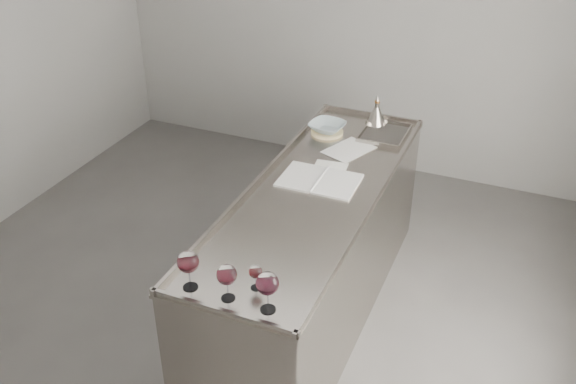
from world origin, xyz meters
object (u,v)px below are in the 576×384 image
at_px(counter, 313,254).
at_px(wine_glass_small, 255,272).
at_px(notebook, 319,180).
at_px(ceramic_bowl, 327,127).
at_px(wine_funnel, 376,115).
at_px(wine_glass_left, 188,263).
at_px(wine_glass_middle, 227,275).
at_px(wine_glass_right, 267,284).

bearing_deg(counter, wine_glass_small, -86.34).
relative_size(counter, notebook, 4.99).
distance_m(counter, notebook, 0.49).
xyz_separation_m(notebook, ceramic_bowl, (-0.19, 0.66, 0.04)).
xyz_separation_m(ceramic_bowl, wine_funnel, (0.27, 0.29, 0.02)).
relative_size(wine_glass_left, wine_glass_small, 1.57).
bearing_deg(wine_glass_small, wine_glass_left, -157.79).
relative_size(counter, wine_funnel, 10.79).
bearing_deg(notebook, ceramic_bowl, 104.98).
relative_size(counter, ceramic_bowl, 9.77).
bearing_deg(wine_glass_middle, wine_glass_left, 180.00).
bearing_deg(notebook, counter, -81.93).
height_order(wine_glass_small, wine_funnel, wine_funnel).
relative_size(wine_glass_left, wine_glass_right, 0.99).
relative_size(counter, wine_glass_right, 11.50).
bearing_deg(wine_glass_left, wine_glass_middle, 0.00).
distance_m(wine_glass_left, notebook, 1.23).
bearing_deg(counter, ceramic_bowl, 104.90).
relative_size(notebook, wine_funnel, 2.16).
bearing_deg(wine_glass_left, wine_glass_right, 0.00).
bearing_deg(wine_glass_middle, wine_glass_small, 53.60).
bearing_deg(notebook, wine_funnel, 84.01).
xyz_separation_m(wine_glass_right, wine_funnel, (-0.12, 2.16, -0.08)).
relative_size(wine_glass_right, notebook, 0.43).
height_order(notebook, ceramic_bowl, ceramic_bowl).
bearing_deg(wine_glass_left, notebook, 80.00).
xyz_separation_m(counter, wine_glass_left, (-0.23, -1.08, 0.62)).
bearing_deg(wine_glass_middle, notebook, 89.66).
xyz_separation_m(counter, notebook, (-0.02, 0.12, 0.47)).
bearing_deg(notebook, wine_glass_right, -81.57).
bearing_deg(wine_glass_middle, ceramic_bowl, 95.57).
relative_size(ceramic_bowl, wine_funnel, 1.10).
bearing_deg(counter, wine_funnel, 86.61).
relative_size(wine_glass_small, ceramic_bowl, 0.54).
xyz_separation_m(wine_glass_right, notebook, (-0.20, 1.20, -0.14)).
xyz_separation_m(wine_glass_small, wine_funnel, (0.00, 2.04, -0.03)).
xyz_separation_m(wine_glass_left, ceramic_bowl, (0.02, 1.87, -0.10)).
distance_m(counter, wine_glass_right, 1.26).
bearing_deg(wine_funnel, wine_glass_small, -90.07).
bearing_deg(wine_glass_small, notebook, 94.28).
bearing_deg(wine_glass_small, wine_glass_middle, -126.40).
bearing_deg(counter, wine_glass_middle, -91.42).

